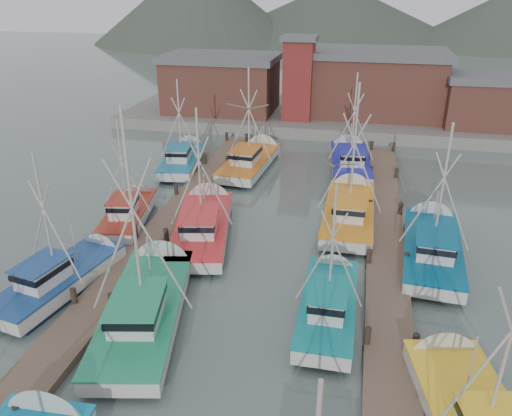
% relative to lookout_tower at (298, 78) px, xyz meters
% --- Properties ---
extents(ground, '(260.00, 260.00, 0.00)m').
position_rel_lookout_tower_xyz_m(ground, '(2.00, -33.00, -5.55)').
color(ground, '#52635F').
rests_on(ground, ground).
extents(dock_left, '(2.30, 46.00, 1.50)m').
position_rel_lookout_tower_xyz_m(dock_left, '(-5.00, -28.96, -5.34)').
color(dock_left, brown).
rests_on(dock_left, ground).
extents(dock_right, '(2.30, 46.00, 1.50)m').
position_rel_lookout_tower_xyz_m(dock_right, '(9.00, -28.96, -5.34)').
color(dock_right, brown).
rests_on(dock_right, ground).
extents(quay, '(44.00, 16.00, 1.20)m').
position_rel_lookout_tower_xyz_m(quay, '(2.00, 4.00, -4.95)').
color(quay, gray).
rests_on(quay, ground).
extents(shed_left, '(12.72, 8.48, 6.20)m').
position_rel_lookout_tower_xyz_m(shed_left, '(-9.00, 2.00, -1.21)').
color(shed_left, brown).
rests_on(shed_left, quay).
extents(shed_center, '(14.84, 9.54, 6.90)m').
position_rel_lookout_tower_xyz_m(shed_center, '(8.00, 4.00, -0.86)').
color(shed_center, brown).
rests_on(shed_center, quay).
extents(shed_right, '(8.48, 6.36, 5.20)m').
position_rel_lookout_tower_xyz_m(shed_right, '(19.00, 1.00, -1.71)').
color(shed_right, brown).
rests_on(shed_right, quay).
extents(lookout_tower, '(3.60, 3.60, 8.50)m').
position_rel_lookout_tower_xyz_m(lookout_tower, '(0.00, 0.00, 0.00)').
color(lookout_tower, maroon).
rests_on(lookout_tower, quay).
extents(distant_hills, '(175.00, 140.00, 42.00)m').
position_rel_lookout_tower_xyz_m(distant_hills, '(-10.76, 89.59, -5.55)').
color(distant_hills, '#3B4439').
rests_on(distant_hills, ground).
extents(boat_4, '(5.30, 10.91, 11.40)m').
position_rel_lookout_tower_xyz_m(boat_4, '(-2.31, -34.69, -4.86)').
color(boat_4, '#101B38').
rests_on(boat_4, ground).
extents(boat_5, '(3.11, 8.18, 7.72)m').
position_rel_lookout_tower_xyz_m(boat_5, '(6.16, -32.66, -4.87)').
color(boat_5, '#101B38').
rests_on(boat_5, ground).
extents(boat_6, '(3.98, 8.70, 8.32)m').
position_rel_lookout_tower_xyz_m(boat_6, '(-7.48, -33.27, -4.87)').
color(boat_6, '#101B38').
rests_on(boat_6, ground).
extents(boat_8, '(5.14, 10.63, 9.24)m').
position_rel_lookout_tower_xyz_m(boat_8, '(-2.34, -25.86, -4.87)').
color(boat_8, '#101B38').
rests_on(boat_8, ground).
extents(boat_9, '(4.14, 10.06, 10.24)m').
position_rel_lookout_tower_xyz_m(boat_9, '(6.62, -21.74, -4.87)').
color(boat_9, '#101B38').
rests_on(boat_9, ground).
extents(boat_10, '(3.67, 7.95, 7.59)m').
position_rel_lookout_tower_xyz_m(boat_10, '(-7.68, -25.22, -4.87)').
color(boat_10, '#101B38').
rests_on(boat_10, ground).
extents(boat_11, '(3.80, 10.05, 9.09)m').
position_rel_lookout_tower_xyz_m(boat_11, '(11.56, -25.72, -4.87)').
color(boat_11, '#101B38').
rests_on(boat_11, ground).
extents(boat_12, '(3.87, 10.11, 9.50)m').
position_rel_lookout_tower_xyz_m(boat_12, '(-2.07, -13.13, -4.87)').
color(boat_12, '#101B38').
rests_on(boat_12, ground).
extents(boat_13, '(4.00, 10.14, 9.12)m').
position_rel_lookout_tower_xyz_m(boat_13, '(6.20, -11.41, -4.87)').
color(boat_13, '#101B38').
rests_on(boat_13, ground).
extents(boat_14, '(4.08, 9.22, 8.35)m').
position_rel_lookout_tower_xyz_m(boat_14, '(-8.00, -13.90, -4.87)').
color(boat_14, '#101B38').
rests_on(boat_14, ground).
extents(gull_near, '(1.55, 0.64, 0.24)m').
position_rel_lookout_tower_xyz_m(gull_near, '(2.91, -35.72, 5.08)').
color(gull_near, slate).
rests_on(gull_near, ground).
extents(gull_far, '(1.53, 0.66, 0.24)m').
position_rel_lookout_tower_xyz_m(gull_far, '(6.12, -33.09, 2.25)').
color(gull_far, slate).
rests_on(gull_far, ground).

